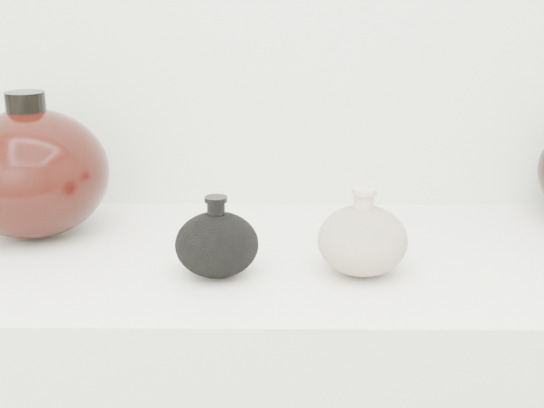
{
  "coord_description": "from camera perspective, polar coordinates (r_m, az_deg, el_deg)",
  "views": [
    {
      "loc": [
        -0.02,
        -0.1,
        1.3
      ],
      "look_at": [
        -0.03,
        0.92,
        0.99
      ],
      "focal_mm": 50.0,
      "sensor_mm": 36.0,
      "label": 1
    }
  ],
  "objects": [
    {
      "name": "cream_gourd_vase",
      "position": [
        1.04,
        6.83,
        -2.68
      ],
      "size": [
        0.16,
        0.16,
        0.12
      ],
      "color": "beige",
      "rests_on": "display_counter"
    },
    {
      "name": "left_round_pot",
      "position": [
        1.23,
        -17.62,
        2.27
      ],
      "size": [
        0.29,
        0.29,
        0.23
      ],
      "color": "black",
      "rests_on": "display_counter"
    },
    {
      "name": "black_gourd_vase",
      "position": [
        1.03,
        -4.17,
        -3.0
      ],
      "size": [
        0.14,
        0.14,
        0.11
      ],
      "color": "black",
      "rests_on": "display_counter"
    }
  ]
}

